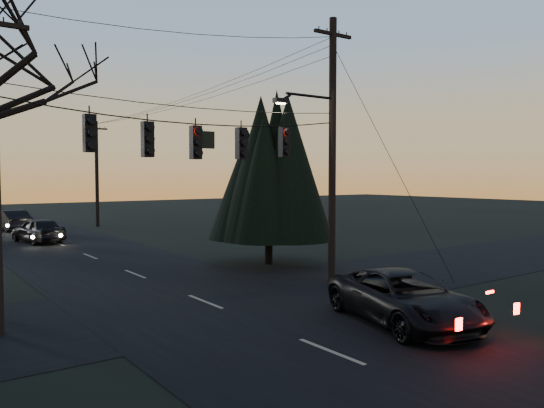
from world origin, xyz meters
TOP-DOWN VIEW (x-y plane):
  - main_road at (0.00, 20.00)m, footprint 8.00×120.00m
  - cross_road at (0.00, 10.00)m, footprint 60.00×7.00m
  - utility_pole_right at (5.50, 10.00)m, footprint 5.00×0.30m
  - utility_pole_far_r at (5.50, 38.00)m, footprint 1.80×0.30m
  - span_signal_assembly at (-0.24, 10.00)m, footprint 11.50×0.44m
  - evergreen_right at (6.07, 14.94)m, footprint 4.13×4.13m
  - suv_near at (3.20, 4.53)m, footprint 3.62×5.60m
  - sedan_oncoming_a at (-0.82, 29.60)m, footprint 2.64×4.75m
  - sedan_oncoming_b at (-0.80, 38.39)m, footprint 2.11×4.78m

SIDE VIEW (x-z plane):
  - utility_pole_right at x=5.50m, z-range -5.00..5.00m
  - utility_pole_far_r at x=5.50m, z-range -4.25..4.25m
  - cross_road at x=0.00m, z-range 0.00..0.02m
  - main_road at x=0.00m, z-range 0.00..0.02m
  - suv_near at x=3.20m, z-range 0.00..1.43m
  - sedan_oncoming_b at x=-0.80m, z-range 0.00..1.53m
  - sedan_oncoming_a at x=-0.82m, z-range 0.00..1.53m
  - evergreen_right at x=6.07m, z-range 0.59..8.47m
  - span_signal_assembly at x=-0.24m, z-range 4.39..6.02m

